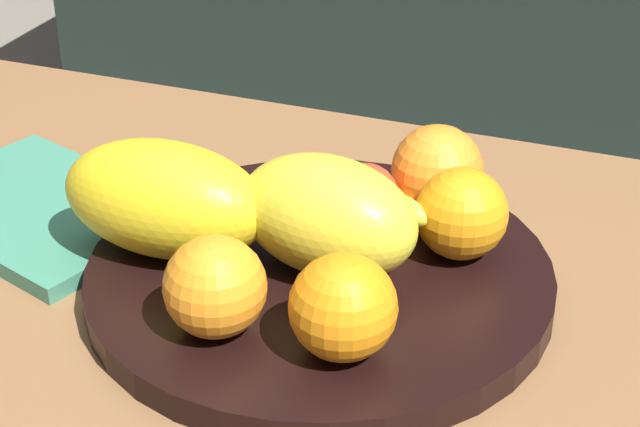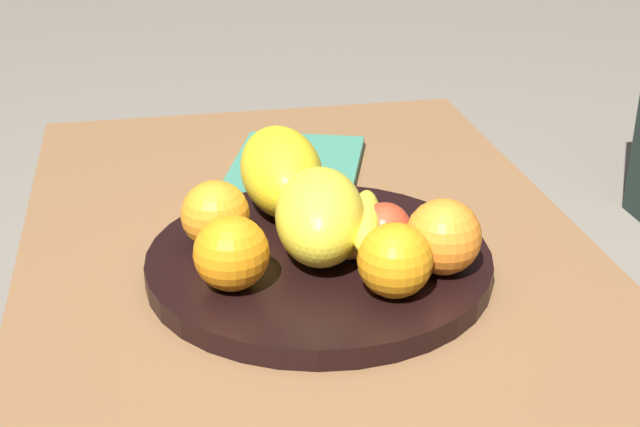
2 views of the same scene
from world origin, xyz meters
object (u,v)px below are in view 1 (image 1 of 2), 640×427
object	(u,v)px
melon_large_front	(165,199)
magazine	(41,209)
orange_back	(461,214)
banana_bunch	(357,207)
melon_smaller_beside	(326,217)
fruit_bowl	(320,277)
apple_front	(367,198)
orange_right	(215,287)
coffee_table	(336,330)
orange_left	(343,307)
orange_front	(437,170)

from	to	relation	value
melon_large_front	magazine	distance (m)	0.18
melon_large_front	orange_back	xyz separation A→B (m)	(0.24, 0.08, -0.01)
banana_bunch	melon_smaller_beside	bearing A→B (deg)	-94.57
fruit_bowl	magazine	distance (m)	0.29
apple_front	banana_bunch	xyz separation A→B (m)	(-0.01, -0.01, -0.00)
orange_right	melon_large_front	bearing A→B (deg)	134.49
orange_right	apple_front	bearing A→B (deg)	72.35
orange_back	banana_bunch	bearing A→B (deg)	178.45
apple_front	magazine	xyz separation A→B (m)	(-0.31, -0.05, -0.05)
coffee_table	orange_left	world-z (taller)	orange_left
fruit_bowl	melon_large_front	world-z (taller)	melon_large_front
melon_smaller_beside	orange_back	xyz separation A→B (m)	(0.10, 0.06, -0.01)
coffee_table	orange_front	xyz separation A→B (m)	(0.05, 0.12, 0.11)
melon_large_front	melon_smaller_beside	bearing A→B (deg)	8.21
coffee_table	apple_front	world-z (taller)	apple_front
melon_smaller_beside	banana_bunch	size ratio (longest dim) A/B	1.03
coffee_table	banana_bunch	size ratio (longest dim) A/B	7.83
fruit_bowl	orange_left	distance (m)	0.13
orange_back	magazine	size ratio (longest dim) A/B	0.32
fruit_bowl	melon_smaller_beside	world-z (taller)	melon_smaller_beside
orange_back	melon_large_front	bearing A→B (deg)	-160.90
orange_back	magazine	world-z (taller)	orange_back
melon_large_front	orange_left	world-z (taller)	melon_large_front
coffee_table	orange_right	size ratio (longest dim) A/B	15.13
melon_large_front	melon_smaller_beside	world-z (taller)	same
magazine	orange_front	bearing A→B (deg)	34.08
orange_right	apple_front	distance (m)	0.20
orange_left	banana_bunch	xyz separation A→B (m)	(-0.05, 0.17, -0.01)
fruit_bowl	orange_front	xyz separation A→B (m)	(0.07, 0.12, 0.05)
orange_left	orange_right	world-z (taller)	orange_left
orange_right	banana_bunch	distance (m)	0.18
melon_large_front	orange_front	size ratio (longest dim) A/B	2.22
melon_smaller_beside	apple_front	world-z (taller)	melon_smaller_beside
melon_smaller_beside	melon_large_front	bearing A→B (deg)	-171.79
coffee_table	magazine	size ratio (longest dim) A/B	4.82
fruit_bowl	orange_back	distance (m)	0.13
melon_large_front	apple_front	size ratio (longest dim) A/B	3.01
orange_left	fruit_bowl	bearing A→B (deg)	118.55
coffee_table	melon_smaller_beside	bearing A→B (deg)	-165.26
magazine	fruit_bowl	bearing A→B (deg)	14.16
apple_front	coffee_table	bearing A→B (deg)	-91.65
coffee_table	melon_large_front	distance (m)	0.19
orange_right	orange_left	bearing A→B (deg)	4.50
melon_large_front	orange_right	world-z (taller)	melon_large_front
coffee_table	melon_large_front	world-z (taller)	melon_large_front
orange_right	banana_bunch	xyz separation A→B (m)	(0.05, 0.18, -0.01)
melon_smaller_beside	magazine	xyz separation A→B (m)	(-0.30, 0.03, -0.07)
melon_smaller_beside	orange_back	size ratio (longest dim) A/B	2.00
melon_smaller_beside	magazine	size ratio (longest dim) A/B	0.64
fruit_bowl	melon_large_front	distance (m)	0.15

